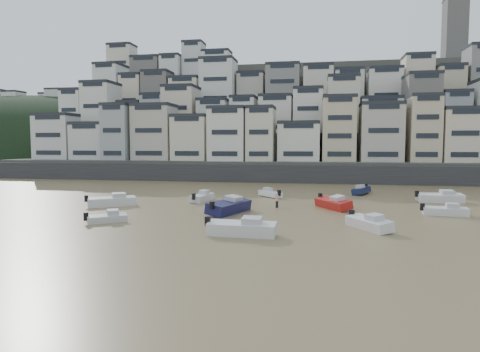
% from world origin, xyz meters
% --- Properties ---
extents(ground, '(400.00, 400.00, 0.00)m').
position_xyz_m(ground, '(0.00, 0.00, 0.00)').
color(ground, olive).
rests_on(ground, ground).
extents(sea_strip, '(340.00, 340.00, 0.00)m').
position_xyz_m(sea_strip, '(-110.00, 145.00, 0.01)').
color(sea_strip, '#475B66').
rests_on(sea_strip, ground).
extents(harbor_wall, '(140.00, 3.00, 3.50)m').
position_xyz_m(harbor_wall, '(10.00, 65.00, 1.75)').
color(harbor_wall, '#38383A').
rests_on(harbor_wall, ground).
extents(hillside, '(141.04, 66.00, 50.00)m').
position_xyz_m(hillside, '(14.73, 104.84, 13.01)').
color(hillside, '#4C4C47').
rests_on(hillside, ground).
extents(headland, '(216.00, 135.00, 53.33)m').
position_xyz_m(headland, '(-95.00, 135.00, 0.02)').
color(headland, black).
rests_on(headland, ground).
extents(boat_a, '(6.51, 2.33, 1.76)m').
position_xyz_m(boat_a, '(9.13, 15.93, 0.88)').
color(boat_a, silver).
rests_on(boat_a, ground).
extents(boat_b, '(4.46, 5.75, 1.53)m').
position_xyz_m(boat_b, '(20.14, 20.67, 0.76)').
color(boat_b, silver).
rests_on(boat_b, ground).
extents(boat_c, '(4.70, 7.67, 1.99)m').
position_xyz_m(boat_c, '(5.66, 27.15, 0.99)').
color(boat_c, '#151744').
rests_on(boat_c, ground).
extents(boat_d, '(5.11, 1.92, 1.37)m').
position_xyz_m(boat_d, '(29.27, 29.98, 0.68)').
color(boat_d, silver).
rests_on(boat_d, ground).
extents(boat_e, '(4.90, 6.21, 1.66)m').
position_xyz_m(boat_e, '(17.33, 32.50, 0.83)').
color(boat_e, '#A81914').
rests_on(boat_e, ground).
extents(boat_f, '(2.63, 5.63, 1.48)m').
position_xyz_m(boat_f, '(0.02, 36.19, 0.74)').
color(boat_f, silver).
rests_on(boat_f, ground).
extents(boat_g, '(6.55, 2.69, 1.74)m').
position_xyz_m(boat_g, '(31.52, 40.66, 0.87)').
color(boat_g, silver).
rests_on(boat_g, ground).
extents(boat_h, '(4.26, 4.61, 1.29)m').
position_xyz_m(boat_h, '(8.65, 42.32, 0.65)').
color(boat_h, white).
rests_on(boat_h, ground).
extents(boat_i, '(3.69, 5.74, 1.49)m').
position_xyz_m(boat_i, '(22.13, 48.21, 0.75)').
color(boat_i, '#141C40').
rests_on(boat_i, ground).
extents(boat_j, '(4.18, 3.61, 1.14)m').
position_xyz_m(boat_j, '(-5.17, 19.47, 0.57)').
color(boat_j, silver).
rests_on(boat_j, ground).
extents(boat_k, '(6.48, 5.19, 1.74)m').
position_xyz_m(boat_k, '(-9.94, 29.82, 0.87)').
color(boat_k, silver).
rests_on(boat_k, ground).
extents(person_pink, '(0.44, 0.44, 1.74)m').
position_xyz_m(person_pink, '(10.59, 32.25, 0.87)').
color(person_pink, '#CC9E90').
rests_on(person_pink, ground).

